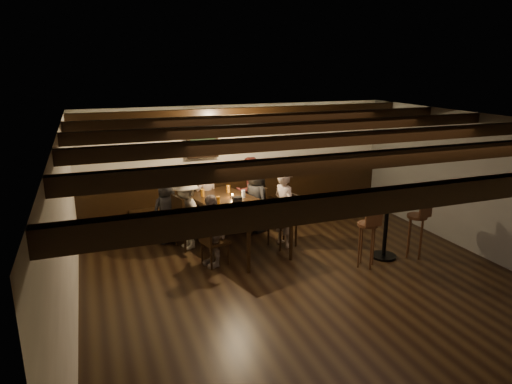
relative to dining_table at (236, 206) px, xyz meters
name	(u,v)px	position (x,y,z in m)	size (l,w,h in m)	color
room	(247,185)	(0.29, 0.21, 0.32)	(7.00, 7.00, 7.00)	black
dining_table	(236,206)	(0.00, 0.00, 0.00)	(1.51, 2.37, 0.82)	black
chair_left_near	(188,232)	(-0.81, 0.25, -0.45)	(0.54, 0.54, 0.98)	black
chair_left_far	(214,250)	(-0.58, -0.62, -0.49)	(0.47, 0.47, 0.85)	black
chair_right_near	(254,218)	(0.58, 0.62, -0.48)	(0.50, 0.50, 0.89)	black
chair_right_far	(283,230)	(0.81, -0.25, -0.46)	(0.53, 0.53, 0.96)	black
person_bench_left	(168,211)	(-1.10, 0.64, -0.15)	(0.59, 0.38, 1.20)	#272729
person_bench_centre	(207,199)	(-0.27, 1.02, -0.12)	(0.47, 0.31, 1.28)	gray
person_bench_right	(249,191)	(0.64, 1.10, -0.06)	(0.68, 0.53, 1.39)	maroon
person_left_near	(186,214)	(-0.84, 0.24, -0.11)	(0.83, 0.48, 1.28)	#A59F8C
person_left_far	(212,231)	(-0.61, -0.63, -0.15)	(0.70, 0.29, 1.20)	slate
person_right_near	(256,200)	(0.61, 0.63, -0.11)	(0.63, 0.41, 1.29)	#27282A
person_right_far	(285,208)	(0.84, -0.24, -0.05)	(0.51, 0.34, 1.40)	#BAA89E
pint_a	(202,193)	(-0.45, 0.61, 0.14)	(0.07, 0.07, 0.14)	#BF7219
pint_b	(228,189)	(0.08, 0.69, 0.14)	(0.07, 0.07, 0.14)	#BF7219
pint_c	(218,201)	(-0.32, 0.02, 0.14)	(0.07, 0.07, 0.14)	#BF7219
pint_d	(244,194)	(0.24, 0.27, 0.14)	(0.07, 0.07, 0.14)	silver
pint_e	(239,208)	(-0.10, -0.49, 0.14)	(0.07, 0.07, 0.14)	#BF7219
pint_f	(263,205)	(0.33, -0.48, 0.14)	(0.07, 0.07, 0.14)	silver
pint_g	(265,210)	(0.25, -0.76, 0.14)	(0.07, 0.07, 0.14)	#BF7219
plate_near	(251,214)	(0.03, -0.72, 0.07)	(0.24, 0.24, 0.01)	white
plate_far	(254,205)	(0.25, -0.24, 0.07)	(0.24, 0.24, 0.01)	white
condiment_caddy	(237,200)	(0.01, -0.05, 0.13)	(0.15, 0.10, 0.12)	black
candle	(232,196)	(0.04, 0.32, 0.09)	(0.05, 0.05, 0.05)	beige
high_top_table	(386,219)	(2.21, -1.34, -0.07)	(0.59, 0.59, 1.04)	black
bar_stool_left	(367,244)	(1.71, -1.55, -0.36)	(0.33, 0.34, 1.05)	#362011
bar_stool_right	(416,235)	(2.71, -1.50, -0.36)	(0.34, 0.36, 1.05)	#362011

